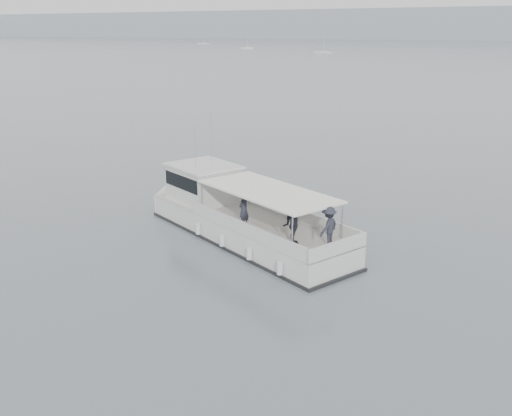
% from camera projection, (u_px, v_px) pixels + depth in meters
% --- Properties ---
extents(ground, '(1400.00, 1400.00, 0.00)m').
position_uv_depth(ground, '(295.00, 272.00, 22.89)').
color(ground, slate).
rests_on(ground, ground).
extents(tour_boat, '(12.84, 7.72, 5.58)m').
position_uv_depth(tour_boat, '(232.00, 215.00, 27.03)').
color(tour_boat, silver).
rests_on(tour_boat, ground).
extents(moored_fleet, '(399.76, 310.82, 10.72)m').
position_uv_depth(moored_fleet, '(462.00, 54.00, 219.09)').
color(moored_fleet, silver).
rests_on(moored_fleet, ground).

